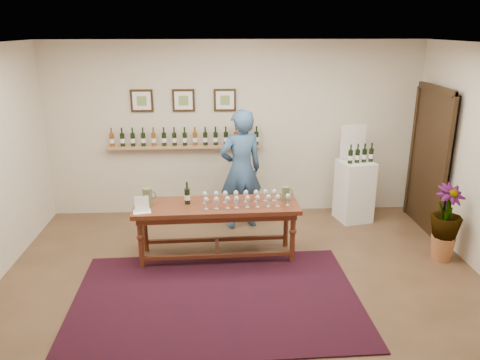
{
  "coord_description": "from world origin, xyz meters",
  "views": [
    {
      "loc": [
        -0.3,
        -4.92,
        2.98
      ],
      "look_at": [
        0.0,
        0.8,
        1.1
      ],
      "focal_mm": 35.0,
      "sensor_mm": 36.0,
      "label": 1
    }
  ],
  "objects_px": {
    "tasting_table": "(217,212)",
    "display_pedestal": "(354,191)",
    "potted_plant": "(446,223)",
    "person": "(241,170)"
  },
  "relations": [
    {
      "from": "tasting_table",
      "to": "display_pedestal",
      "type": "xyz_separation_m",
      "value": [
        2.2,
        1.19,
        -0.16
      ]
    },
    {
      "from": "tasting_table",
      "to": "potted_plant",
      "type": "relative_size",
      "value": 2.41
    },
    {
      "from": "tasting_table",
      "to": "person",
      "type": "distance_m",
      "value": 1.11
    },
    {
      "from": "person",
      "to": "display_pedestal",
      "type": "bearing_deg",
      "value": 168.8
    },
    {
      "from": "display_pedestal",
      "to": "potted_plant",
      "type": "distance_m",
      "value": 1.63
    },
    {
      "from": "potted_plant",
      "to": "person",
      "type": "xyz_separation_m",
      "value": [
        -2.63,
        1.24,
        0.39
      ]
    },
    {
      "from": "tasting_table",
      "to": "potted_plant",
      "type": "distance_m",
      "value": 3.02
    },
    {
      "from": "tasting_table",
      "to": "person",
      "type": "xyz_separation_m",
      "value": [
        0.38,
        1.01,
        0.27
      ]
    },
    {
      "from": "tasting_table",
      "to": "display_pedestal",
      "type": "bearing_deg",
      "value": 26.61
    },
    {
      "from": "potted_plant",
      "to": "display_pedestal",
      "type": "bearing_deg",
      "value": 119.67
    }
  ]
}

